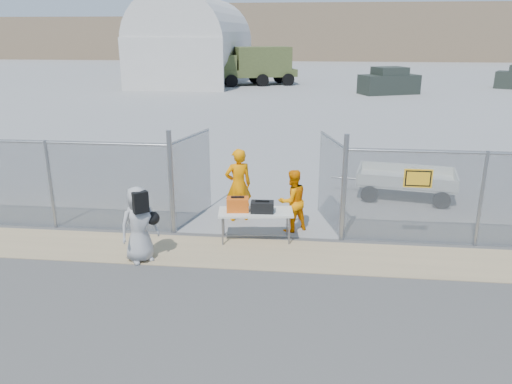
# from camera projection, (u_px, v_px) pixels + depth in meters

# --- Properties ---
(ground) EXTENTS (160.00, 160.00, 0.00)m
(ground) POSITION_uv_depth(u_px,v_px,m) (245.00, 275.00, 9.96)
(ground) COLOR #3D3D3D
(tarmac_inside) EXTENTS (160.00, 80.00, 0.01)m
(tarmac_inside) POSITION_uv_depth(u_px,v_px,m) (300.00, 80.00, 49.69)
(tarmac_inside) COLOR gray
(tarmac_inside) RESTS_ON ground
(dirt_strip) EXTENTS (44.00, 1.60, 0.01)m
(dirt_strip) POSITION_uv_depth(u_px,v_px,m) (251.00, 253.00, 10.91)
(dirt_strip) COLOR tan
(dirt_strip) RESTS_ON ground
(distant_hills) EXTENTS (140.00, 6.00, 9.00)m
(distant_hills) POSITION_uv_depth(u_px,v_px,m) (337.00, 32.00, 81.84)
(distant_hills) COLOR #7F684F
(distant_hills) RESTS_ON ground
(chain_link_fence) EXTENTS (40.00, 0.20, 2.20)m
(chain_link_fence) POSITION_uv_depth(u_px,v_px,m) (256.00, 192.00, 11.52)
(chain_link_fence) COLOR gray
(chain_link_fence) RESTS_ON ground
(quonset_hangar) EXTENTS (9.00, 18.00, 8.00)m
(quonset_hangar) POSITION_uv_depth(u_px,v_px,m) (196.00, 38.00, 47.62)
(quonset_hangar) COLOR beige
(quonset_hangar) RESTS_ON ground
(folding_table) EXTENTS (1.77, 0.92, 0.72)m
(folding_table) POSITION_uv_depth(u_px,v_px,m) (256.00, 226.00, 11.51)
(folding_table) COLOR silver
(folding_table) RESTS_ON ground
(orange_bag) EXTENTS (0.54, 0.39, 0.31)m
(orange_bag) POSITION_uv_depth(u_px,v_px,m) (238.00, 204.00, 11.37)
(orange_bag) COLOR orange
(orange_bag) RESTS_ON folding_table
(black_duffel) EXTENTS (0.53, 0.33, 0.25)m
(black_duffel) POSITION_uv_depth(u_px,v_px,m) (262.00, 207.00, 11.30)
(black_duffel) COLOR black
(black_duffel) RESTS_ON folding_table
(security_worker_left) EXTENTS (0.81, 0.69, 1.88)m
(security_worker_left) POSITION_uv_depth(u_px,v_px,m) (238.00, 185.00, 12.57)
(security_worker_left) COLOR #FF8B00
(security_worker_left) RESTS_ON ground
(security_worker_right) EXTENTS (0.94, 0.90, 1.53)m
(security_worker_right) POSITION_uv_depth(u_px,v_px,m) (292.00, 201.00, 11.96)
(security_worker_right) COLOR #FF8B00
(security_worker_right) RESTS_ON ground
(visitor) EXTENTS (0.95, 0.91, 1.63)m
(visitor) POSITION_uv_depth(u_px,v_px,m) (139.00, 224.00, 10.35)
(visitor) COLOR #9C9C9C
(visitor) RESTS_ON ground
(utility_trailer) EXTENTS (3.83, 2.43, 0.87)m
(utility_trailer) POSITION_uv_depth(u_px,v_px,m) (406.00, 183.00, 14.52)
(utility_trailer) COLOR silver
(utility_trailer) RESTS_ON ground
(military_truck) EXTENTS (7.46, 4.92, 3.34)m
(military_truck) POSITION_uv_depth(u_px,v_px,m) (256.00, 66.00, 44.74)
(military_truck) COLOR #4C572B
(military_truck) RESTS_ON ground
(parked_vehicle_near) EXTENTS (4.85, 3.56, 2.00)m
(parked_vehicle_near) POSITION_uv_depth(u_px,v_px,m) (389.00, 81.00, 38.39)
(parked_vehicle_near) COLOR #272E28
(parked_vehicle_near) RESTS_ON ground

